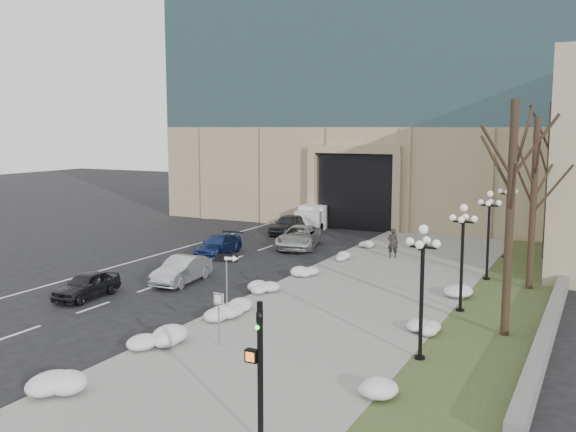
% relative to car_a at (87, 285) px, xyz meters
% --- Properties ---
extents(ground, '(160.00, 160.00, 0.00)m').
position_rel_car_a_xyz_m(ground, '(7.94, -7.11, -0.62)').
color(ground, black).
rests_on(ground, ground).
extents(sidewalk, '(9.00, 40.00, 0.12)m').
position_rel_car_a_xyz_m(sidewalk, '(11.44, 6.89, -0.56)').
color(sidewalk, gray).
rests_on(sidewalk, ground).
extents(curb, '(0.30, 40.00, 0.14)m').
position_rel_car_a_xyz_m(curb, '(6.94, 6.89, -0.55)').
color(curb, gray).
rests_on(curb, ground).
extents(grass_strip, '(4.00, 40.00, 0.10)m').
position_rel_car_a_xyz_m(grass_strip, '(17.94, 6.89, -0.57)').
color(grass_strip, '#3C4924').
rests_on(grass_strip, ground).
extents(stone_wall, '(0.50, 30.00, 0.70)m').
position_rel_car_a_xyz_m(stone_wall, '(19.94, 8.89, -0.27)').
color(stone_wall, slate).
rests_on(stone_wall, ground).
extents(office_tower, '(40.00, 24.70, 36.00)m').
position_rel_car_a_xyz_m(office_tower, '(5.93, 36.47, 17.87)').
color(office_tower, tan).
rests_on(office_tower, ground).
extents(car_a, '(1.65, 3.72, 1.24)m').
position_rel_car_a_xyz_m(car_a, '(0.00, 0.00, 0.00)').
color(car_a, black).
rests_on(car_a, ground).
extents(car_b, '(1.79, 4.23, 1.36)m').
position_rel_car_a_xyz_m(car_b, '(2.24, 4.43, 0.06)').
color(car_b, '#A6A8AE').
rests_on(car_b, ground).
extents(car_c, '(2.02, 4.35, 1.23)m').
position_rel_car_a_xyz_m(car_c, '(-0.19, 11.62, -0.01)').
color(car_c, navy).
rests_on(car_c, ground).
extents(car_d, '(3.54, 5.61, 1.45)m').
position_rel_car_a_xyz_m(car_d, '(3.39, 16.01, 0.10)').
color(car_d, '#BBBBBB').
rests_on(car_d, ground).
extents(car_e, '(1.85, 4.37, 1.47)m').
position_rel_car_a_xyz_m(car_e, '(0.20, 20.72, 0.12)').
color(car_e, '#2C2C31').
rests_on(car_e, ground).
extents(pedestrian, '(0.78, 0.67, 1.80)m').
position_rel_car_a_xyz_m(pedestrian, '(10.13, 15.08, 0.40)').
color(pedestrian, black).
rests_on(pedestrian, sidewalk).
extents(box_truck, '(2.87, 6.06, 1.85)m').
position_rel_car_a_xyz_m(box_truck, '(0.65, 24.88, 0.27)').
color(box_truck, silver).
rests_on(box_truck, ground).
extents(one_way_sign, '(1.03, 0.43, 2.75)m').
position_rel_car_a_xyz_m(one_way_sign, '(7.82, 0.21, 1.65)').
color(one_way_sign, slate).
rests_on(one_way_sign, ground).
extents(keep_sign, '(0.44, 0.11, 2.06)m').
position_rel_car_a_xyz_m(keep_sign, '(9.36, -3.08, 0.90)').
color(keep_sign, slate).
rests_on(keep_sign, ground).
extents(traffic_signal, '(0.63, 0.85, 3.76)m').
position_rel_car_a_xyz_m(traffic_signal, '(14.22, -8.76, 1.25)').
color(traffic_signal, black).
rests_on(traffic_signal, ground).
extents(snow_clump_a, '(1.10, 1.60, 0.36)m').
position_rel_car_a_xyz_m(snow_clump_a, '(7.36, -9.14, -0.32)').
color(snow_clump_a, white).
rests_on(snow_clump_a, sidewalk).
extents(snow_clump_b, '(1.10, 1.60, 0.36)m').
position_rel_car_a_xyz_m(snow_clump_b, '(7.47, -4.17, -0.32)').
color(snow_clump_b, white).
rests_on(snow_clump_b, sidewalk).
extents(snow_clump_c, '(1.10, 1.60, 0.36)m').
position_rel_car_a_xyz_m(snow_clump_c, '(7.61, -0.18, -0.32)').
color(snow_clump_c, white).
rests_on(snow_clump_c, sidewalk).
extents(snow_clump_d, '(1.10, 1.60, 0.36)m').
position_rel_car_a_xyz_m(snow_clump_d, '(7.06, 4.04, -0.32)').
color(snow_clump_d, white).
rests_on(snow_clump_d, sidewalk).
extents(snow_clump_e, '(1.10, 1.60, 0.36)m').
position_rel_car_a_xyz_m(snow_clump_e, '(7.34, 8.37, -0.32)').
color(snow_clump_e, white).
rests_on(snow_clump_e, sidewalk).
extents(snow_clump_f, '(1.10, 1.60, 0.36)m').
position_rel_car_a_xyz_m(snow_clump_f, '(7.54, 12.96, -0.32)').
color(snow_clump_f, white).
rests_on(snow_clump_f, sidewalk).
extents(snow_clump_g, '(1.10, 1.60, 0.36)m').
position_rel_car_a_xyz_m(snow_clump_g, '(7.46, 17.90, -0.32)').
color(snow_clump_g, white).
rests_on(snow_clump_g, sidewalk).
extents(snow_clump_h, '(1.10, 1.60, 0.36)m').
position_rel_car_a_xyz_m(snow_clump_h, '(15.81, -4.64, -0.32)').
color(snow_clump_h, white).
rests_on(snow_clump_h, sidewalk).
extents(snow_clump_i, '(1.10, 1.60, 0.36)m').
position_rel_car_a_xyz_m(snow_clump_i, '(15.68, 1.52, -0.32)').
color(snow_clump_i, white).
rests_on(snow_clump_i, sidewalk).
extents(snow_clump_j, '(1.10, 1.60, 0.36)m').
position_rel_car_a_xyz_m(snow_clump_j, '(15.56, 8.02, -0.32)').
color(snow_clump_j, white).
rests_on(snow_clump_j, sidewalk).
extents(snow_clump_k, '(1.10, 1.60, 0.36)m').
position_rel_car_a_xyz_m(snow_clump_k, '(7.51, 0.79, -0.32)').
color(snow_clump_k, white).
rests_on(snow_clump_k, sidewalk).
extents(lamppost_a, '(1.18, 1.18, 4.76)m').
position_rel_car_a_xyz_m(lamppost_a, '(16.24, -1.11, 2.45)').
color(lamppost_a, black).
rests_on(lamppost_a, ground).
extents(lamppost_b, '(1.18, 1.18, 4.76)m').
position_rel_car_a_xyz_m(lamppost_b, '(16.24, 5.39, 2.45)').
color(lamppost_b, black).
rests_on(lamppost_b, ground).
extents(lamppost_c, '(1.18, 1.18, 4.76)m').
position_rel_car_a_xyz_m(lamppost_c, '(16.24, 11.89, 2.45)').
color(lamppost_c, black).
rests_on(lamppost_c, ground).
extents(lamppost_d, '(1.18, 1.18, 4.76)m').
position_rel_car_a_xyz_m(lamppost_d, '(16.24, 18.39, 2.45)').
color(lamppost_d, black).
rests_on(lamppost_d, ground).
extents(tree_near, '(3.20, 3.20, 9.00)m').
position_rel_car_a_xyz_m(tree_near, '(18.44, 2.89, 5.21)').
color(tree_near, black).
rests_on(tree_near, ground).
extents(tree_mid, '(3.20, 3.20, 8.50)m').
position_rel_car_a_xyz_m(tree_mid, '(18.44, 10.89, 4.88)').
color(tree_mid, black).
rests_on(tree_mid, ground).
extents(tree_far, '(3.20, 3.20, 9.50)m').
position_rel_car_a_xyz_m(tree_far, '(18.44, 18.89, 5.53)').
color(tree_far, black).
rests_on(tree_far, ground).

